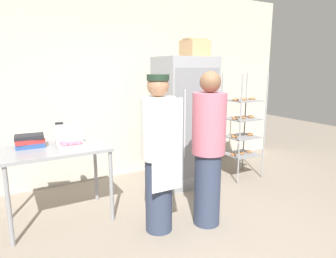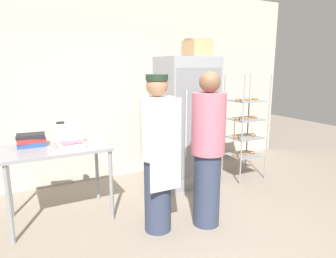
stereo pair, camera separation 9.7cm
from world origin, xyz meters
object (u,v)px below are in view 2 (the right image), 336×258
baking_rack (245,128)px  cardboard_storage_box (197,48)px  person_customer (208,150)px  binder_stack (31,140)px  blender_pitcher (61,134)px  person_baker (158,153)px  donut_box (71,143)px  refrigerator (187,122)px

baking_rack → cardboard_storage_box: (-0.79, 0.24, 1.21)m
cardboard_storage_box → person_customer: bearing=-117.2°
person_customer → binder_stack: bearing=147.7°
binder_stack → person_customer: bearing=-32.3°
blender_pitcher → person_baker: person_baker is taller
donut_box → cardboard_storage_box: 2.25m
person_baker → person_customer: 0.56m
binder_stack → person_baker: (1.16, -0.93, -0.07)m
donut_box → person_customer: 1.53m
donut_box → person_baker: bearing=-41.0°
refrigerator → person_customer: bearing=-110.7°
blender_pitcher → person_customer: (1.37, -1.07, -0.11)m
baking_rack → person_customer: person_customer is taller
blender_pitcher → person_customer: bearing=-38.1°
refrigerator → baking_rack: size_ratio=1.15×
person_customer → blender_pitcher: bearing=141.9°
baking_rack → binder_stack: size_ratio=5.25×
refrigerator → donut_box: refrigerator is taller
refrigerator → baking_rack: 0.99m
blender_pitcher → cardboard_storage_box: 2.24m
donut_box → binder_stack: donut_box is taller
binder_stack → cardboard_storage_box: 2.56m
person_baker → person_customer: size_ratio=0.98×
blender_pitcher → person_baker: size_ratio=0.15×
refrigerator → person_baker: (-1.00, -1.06, -0.07)m
donut_box → person_customer: person_customer is taller
binder_stack → person_baker: bearing=-38.9°
baking_rack → person_baker: size_ratio=0.98×
person_baker → baking_rack: bearing=22.8°
baking_rack → person_customer: (-1.40, -0.96, 0.06)m
baking_rack → person_baker: (-1.94, -0.82, 0.06)m
binder_stack → blender_pitcher: bearing=-0.1°
binder_stack → person_customer: 2.01m
person_customer → person_baker: bearing=165.6°
baking_rack → blender_pitcher: baking_rack is taller
baking_rack → donut_box: 2.71m
donut_box → cardboard_storage_box: size_ratio=0.83×
person_baker → refrigerator: bearing=46.6°
blender_pitcher → baking_rack: bearing=-2.4°
person_baker → person_customer: bearing=-14.4°
donut_box → binder_stack: (-0.39, 0.27, 0.02)m
binder_stack → donut_box: bearing=-34.6°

